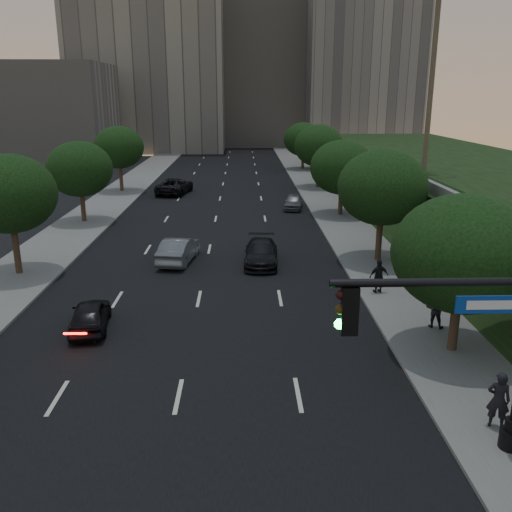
{
  "coord_description": "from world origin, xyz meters",
  "views": [
    {
      "loc": [
        2.18,
        -10.99,
        9.64
      ],
      "look_at": [
        2.7,
        9.3,
        3.6
      ],
      "focal_mm": 38.0,
      "sensor_mm": 36.0,
      "label": 1
    }
  ],
  "objects_px": {
    "sedan_near_left": "(90,315)",
    "sedan_near_right": "(261,253)",
    "pedestrian_a": "(499,400)",
    "sedan_mid_left": "(179,250)",
    "pedestrian_c": "(379,276)",
    "sedan_far_right": "(293,202)",
    "sedan_far_left": "(175,186)",
    "pedestrian_b": "(435,309)"
  },
  "relations": [
    {
      "from": "sedan_near_left",
      "to": "sedan_near_right",
      "type": "bearing_deg",
      "value": -137.69
    },
    {
      "from": "sedan_near_right",
      "to": "pedestrian_a",
      "type": "distance_m",
      "value": 18.06
    },
    {
      "from": "sedan_mid_left",
      "to": "pedestrian_c",
      "type": "bearing_deg",
      "value": 159.71
    },
    {
      "from": "sedan_near_left",
      "to": "sedan_far_right",
      "type": "relative_size",
      "value": 0.99
    },
    {
      "from": "sedan_near_right",
      "to": "pedestrian_a",
      "type": "relative_size",
      "value": 2.65
    },
    {
      "from": "pedestrian_c",
      "to": "pedestrian_a",
      "type": "bearing_deg",
      "value": 79.95
    },
    {
      "from": "pedestrian_a",
      "to": "pedestrian_c",
      "type": "bearing_deg",
      "value": -63.89
    },
    {
      "from": "sedan_near_left",
      "to": "sedan_far_left",
      "type": "bearing_deg",
      "value": -97.33
    },
    {
      "from": "sedan_mid_left",
      "to": "pedestrian_c",
      "type": "relative_size",
      "value": 2.66
    },
    {
      "from": "sedan_far_right",
      "to": "pedestrian_b",
      "type": "distance_m",
      "value": 26.07
    },
    {
      "from": "sedan_near_left",
      "to": "sedan_mid_left",
      "type": "bearing_deg",
      "value": -113.51
    },
    {
      "from": "sedan_near_left",
      "to": "pedestrian_b",
      "type": "xyz_separation_m",
      "value": [
        14.68,
        -0.48,
        0.33
      ]
    },
    {
      "from": "sedan_near_right",
      "to": "pedestrian_c",
      "type": "bearing_deg",
      "value": -40.63
    },
    {
      "from": "sedan_near_right",
      "to": "pedestrian_b",
      "type": "height_order",
      "value": "pedestrian_b"
    },
    {
      "from": "pedestrian_a",
      "to": "pedestrian_b",
      "type": "bearing_deg",
      "value": -72.54
    },
    {
      "from": "pedestrian_c",
      "to": "sedan_near_left",
      "type": "bearing_deg",
      "value": 2.16
    },
    {
      "from": "sedan_mid_left",
      "to": "sedan_far_right",
      "type": "height_order",
      "value": "sedan_mid_left"
    },
    {
      "from": "pedestrian_a",
      "to": "sedan_near_right",
      "type": "bearing_deg",
      "value": -46.73
    },
    {
      "from": "pedestrian_c",
      "to": "sedan_far_left",
      "type": "bearing_deg",
      "value": -78.87
    },
    {
      "from": "sedan_mid_left",
      "to": "pedestrian_a",
      "type": "height_order",
      "value": "pedestrian_a"
    },
    {
      "from": "sedan_far_left",
      "to": "pedestrian_b",
      "type": "distance_m",
      "value": 36.96
    },
    {
      "from": "pedestrian_a",
      "to": "pedestrian_b",
      "type": "relative_size",
      "value": 1.09
    },
    {
      "from": "pedestrian_a",
      "to": "sedan_near_left",
      "type": "bearing_deg",
      "value": -6.3
    },
    {
      "from": "sedan_near_left",
      "to": "sedan_far_right",
      "type": "bearing_deg",
      "value": -121.43
    },
    {
      "from": "sedan_far_right",
      "to": "pedestrian_b",
      "type": "xyz_separation_m",
      "value": [
        3.64,
        -25.81,
        0.32
      ]
    },
    {
      "from": "sedan_mid_left",
      "to": "sedan_near_right",
      "type": "xyz_separation_m",
      "value": [
        4.92,
        -0.54,
        -0.06
      ]
    },
    {
      "from": "sedan_far_right",
      "to": "pedestrian_a",
      "type": "distance_m",
      "value": 33.19
    },
    {
      "from": "sedan_near_left",
      "to": "sedan_far_left",
      "type": "distance_m",
      "value": 33.3
    },
    {
      "from": "sedan_near_left",
      "to": "pedestrian_b",
      "type": "distance_m",
      "value": 14.69
    },
    {
      "from": "sedan_far_right",
      "to": "pedestrian_c",
      "type": "relative_size",
      "value": 2.24
    },
    {
      "from": "sedan_near_left",
      "to": "pedestrian_c",
      "type": "relative_size",
      "value": 2.21
    },
    {
      "from": "sedan_mid_left",
      "to": "sedan_far_left",
      "type": "height_order",
      "value": "sedan_far_left"
    },
    {
      "from": "sedan_mid_left",
      "to": "pedestrian_c",
      "type": "height_order",
      "value": "pedestrian_c"
    },
    {
      "from": "sedan_mid_left",
      "to": "pedestrian_a",
      "type": "distance_m",
      "value": 20.78
    },
    {
      "from": "sedan_near_right",
      "to": "sedan_far_left",
      "type": "bearing_deg",
      "value": 111.12
    },
    {
      "from": "pedestrian_a",
      "to": "pedestrian_c",
      "type": "relative_size",
      "value": 1.05
    },
    {
      "from": "sedan_mid_left",
      "to": "pedestrian_b",
      "type": "xyz_separation_m",
      "value": [
        11.97,
        -10.19,
        0.22
      ]
    },
    {
      "from": "sedan_mid_left",
      "to": "sedan_near_right",
      "type": "height_order",
      "value": "sedan_mid_left"
    },
    {
      "from": "sedan_near_left",
      "to": "sedan_far_right",
      "type": "distance_m",
      "value": 27.63
    },
    {
      "from": "sedan_far_right",
      "to": "sedan_mid_left",
      "type": "bearing_deg",
      "value": -109.04
    },
    {
      "from": "sedan_far_left",
      "to": "pedestrian_b",
      "type": "relative_size",
      "value": 3.51
    },
    {
      "from": "sedan_near_left",
      "to": "sedan_mid_left",
      "type": "distance_m",
      "value": 10.08
    }
  ]
}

